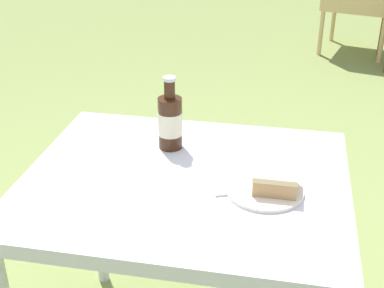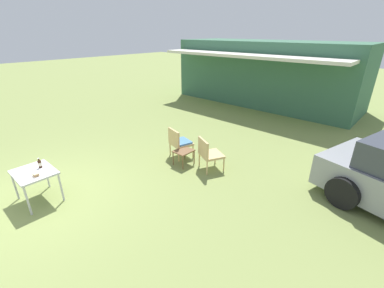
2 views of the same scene
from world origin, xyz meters
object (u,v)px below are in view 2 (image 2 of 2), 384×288
(wicker_chair_cushioned, at_px, (179,142))
(cake_on_plate, at_px, (36,175))
(patio_table, at_px, (34,174))
(cola_bottle_near, at_px, (40,164))
(garden_side_table, at_px, (184,152))
(wicker_chair_plain, at_px, (208,153))

(wicker_chair_cushioned, height_order, cake_on_plate, wicker_chair_cushioned)
(wicker_chair_cushioned, relative_size, patio_table, 1.00)
(wicker_chair_cushioned, distance_m, cola_bottle_near, 3.42)
(wicker_chair_cushioned, bearing_deg, garden_side_table, 163.86)
(cola_bottle_near, bearing_deg, cake_on_plate, -32.49)
(garden_side_table, height_order, cola_bottle_near, cola_bottle_near)
(garden_side_table, bearing_deg, cola_bottle_near, -111.98)
(wicker_chair_cushioned, bearing_deg, cola_bottle_near, 90.66)
(cake_on_plate, bearing_deg, patio_table, 172.60)
(wicker_chair_cushioned, relative_size, cake_on_plate, 4.29)
(patio_table, bearing_deg, cake_on_plate, -7.40)
(garden_side_table, relative_size, cake_on_plate, 2.44)
(cola_bottle_near, bearing_deg, garden_side_table, 68.02)
(wicker_chair_cushioned, distance_m, cake_on_plate, 3.54)
(patio_table, distance_m, cola_bottle_near, 0.24)
(patio_table, bearing_deg, wicker_chair_cushioned, 77.63)
(wicker_chair_cushioned, distance_m, wicker_chair_plain, 1.07)
(wicker_chair_cushioned, xyz_separation_m, cake_on_plate, (-0.53, -3.49, 0.24))
(wicker_chair_plain, bearing_deg, garden_side_table, 44.83)
(wicker_chair_plain, bearing_deg, wicker_chair_cushioned, 25.51)
(garden_side_table, bearing_deg, wicker_chair_plain, 18.43)
(wicker_chair_cushioned, xyz_separation_m, garden_side_table, (0.40, -0.24, -0.12))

